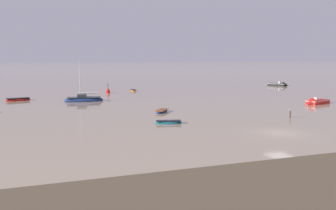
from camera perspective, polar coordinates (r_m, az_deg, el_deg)
The scene contains 10 objects.
ground_plane at distance 43.96m, azimuth 15.81°, elevation -3.88°, with size 800.00×800.00×0.00m, color tan.
rowboat_moored_0 at distance 47.97m, azimuth 0.07°, elevation -2.52°, with size 3.44×1.91×0.51m.
rowboat_moored_3 at distance 91.90m, azimuth -5.05°, elevation 2.11°, with size 1.27×3.05×0.47m.
motorboat_moored_0 at distance 110.87m, azimuth 15.83°, elevation 2.80°, with size 4.51×5.51×1.84m.
sailboat_moored_0 at distance 72.57m, azimuth -12.06°, elevation 0.79°, with size 7.11×2.89×7.75m.
rowboat_moored_4 at distance 77.04m, azimuth -20.82°, elevation 0.73°, with size 4.59×2.34×0.69m.
motorboat_moored_3 at distance 71.44m, azimuth 20.48°, elevation 0.32°, with size 5.54×3.26×1.80m.
rowboat_moored_6 at distance 57.37m, azimuth -0.89°, elevation -0.90°, with size 3.13×3.60×0.57m.
channel_buoy at distance 87.81m, azimuth -8.66°, elevation 2.04°, with size 0.90×0.90×2.30m.
mooring_post_near at distance 54.89m, azimuth 17.22°, elevation -1.19°, with size 0.22×0.22×1.22m.
Camera 1 is at (-25.87, -34.57, 8.25)m, focal length 42.24 mm.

